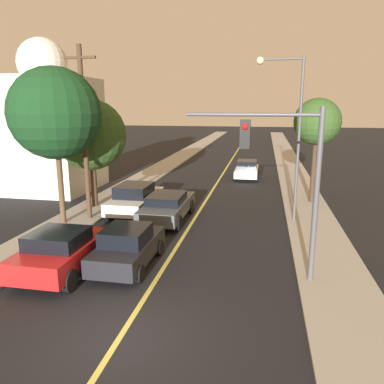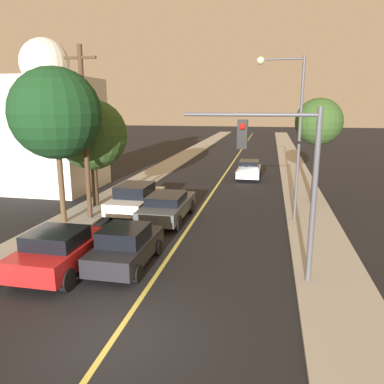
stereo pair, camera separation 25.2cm
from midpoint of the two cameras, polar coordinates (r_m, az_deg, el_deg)
ground_plane at (r=10.34m, az=-11.14°, el=-21.13°), size 200.00×200.00×0.00m
road_surface at (r=44.35m, az=7.06°, el=5.46°), size 9.38×80.00×0.01m
sidewalk_left at (r=45.20m, az=-0.50°, el=5.77°), size 2.50×80.00×0.12m
sidewalk_right at (r=44.27m, az=14.78°, el=5.19°), size 2.50×80.00×0.12m
car_near_lane_front at (r=13.96m, az=-9.52°, el=-8.16°), size 1.85×3.88×1.53m
car_near_lane_second at (r=19.13m, az=-3.37°, el=-2.12°), size 2.02×4.93×1.43m
car_outer_lane_front at (r=13.95m, az=-19.09°, el=-8.41°), size 2.11×3.88×1.60m
car_outer_lane_second at (r=20.65m, az=-8.19°, el=-0.90°), size 2.05×4.70×1.64m
car_far_oncoming at (r=30.69m, az=8.91°, el=3.41°), size 1.88×4.26×1.43m
traffic_signal_mast at (r=12.14m, az=14.30°, el=3.91°), size 4.26×0.42×5.62m
streetlamp_right at (r=18.83m, az=15.06°, el=10.75°), size 2.23×0.36×7.91m
utility_pole_left at (r=19.34m, az=-15.64°, el=8.84°), size 1.60×0.24×8.46m
tree_left_near at (r=18.89m, az=-19.70°, el=11.18°), size 4.27×4.27×7.43m
tree_left_far at (r=21.78m, az=-14.66°, el=8.42°), size 3.91×3.91×6.02m
tree_right_near at (r=22.99m, az=19.06°, el=9.96°), size 2.69×2.69×6.09m
domed_building_left at (r=27.73m, az=-20.57°, el=9.23°), size 5.92×5.92×10.10m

